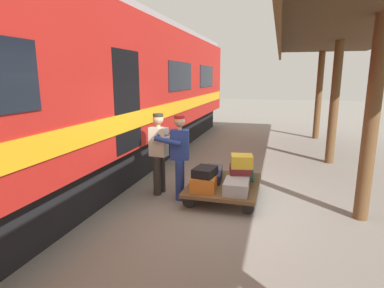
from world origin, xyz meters
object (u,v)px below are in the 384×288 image
Objects in this scene: suitcase_brown_leather at (240,179)px; porter_by_door at (160,151)px; luggage_cart at (224,185)px; suitcase_black_hardshell at (205,172)px; porter_in_overalls at (179,154)px; suitcase_yellow_case at (242,161)px; suitcase_gray_aluminum at (236,187)px; suitcase_slate_roller at (214,171)px; train_car at (63,95)px; suitcase_teal_softside at (242,171)px; suitcase_navy_fabric at (209,177)px; suitcase_maroon_trunk at (240,170)px; suitcase_orange_carryall at (204,183)px.

porter_by_door is at bearing 4.62° from suitcase_brown_leather.
suitcase_black_hardshell is at bearing 57.39° from luggage_cart.
suitcase_yellow_case is at bearing -167.28° from porter_in_overalls.
suitcase_gray_aluminum reaches higher than suitcase_brown_leather.
porter_in_overalls is at bearing 54.04° from suitcase_slate_roller.
train_car is at bearing 5.56° from suitcase_brown_leather.
suitcase_slate_roller is at bearing -57.28° from luggage_cart.
train_car is at bearing 6.31° from porter_by_door.
luggage_cart is 2.89× the size of suitcase_teal_softside.
train_car is 41.66× the size of suitcase_navy_fabric.
suitcase_slate_roller is at bearing -164.66° from train_car.
luggage_cart is 0.47m from suitcase_maroon_trunk.
suitcase_teal_softside is (-3.72, -0.85, -1.63)m from train_car.
porter_by_door reaches higher than suitcase_maroon_trunk.
suitcase_gray_aluminum is 0.79m from suitcase_navy_fabric.
porter_by_door is (0.47, -0.16, 0.00)m from porter_in_overalls.
porter_in_overalls is at bearing 13.70° from suitcase_brown_leather.
suitcase_navy_fabric is (0.00, 0.49, -0.00)m from suitcase_slate_roller.
suitcase_teal_softside is 0.79m from suitcase_navy_fabric.
porter_in_overalls is at bearing -19.26° from suitcase_orange_carryall.
porter_in_overalls is at bearing -9.40° from suitcase_gray_aluminum.
porter_in_overalls is at bearing -178.37° from train_car.
suitcase_brown_leather is at bearing 180.00° from luggage_cart.
suitcase_navy_fabric is at bearing -88.18° from suitcase_black_hardshell.
train_car is at bearing 1.63° from porter_in_overalls.
porter_in_overalls is (1.19, 0.29, 0.51)m from suitcase_brown_leather.
train_car is at bearing -1.92° from suitcase_black_hardshell.
suitcase_maroon_trunk reaches higher than suitcase_teal_softside.
suitcase_teal_softside is at bearing 180.00° from suitcase_slate_roller.
suitcase_yellow_case is (-0.03, 0.50, 0.36)m from suitcase_teal_softside.
luggage_cart is 0.60m from suitcase_gray_aluminum.
suitcase_slate_roller is 0.81m from suitcase_maroon_trunk.
train_car reaches higher than luggage_cart.
train_car reaches higher than porter_by_door.
suitcase_navy_fabric is at bearing 90.00° from suitcase_slate_roller.
suitcase_brown_leather reaches higher than luggage_cart.
suitcase_gray_aluminum is 0.36× the size of porter_by_door.
suitcase_teal_softside is at bearing -90.00° from suitcase_brown_leather.
suitcase_orange_carryall is at bearing 57.28° from suitcase_teal_softside.
porter_in_overalls reaches higher than suitcase_gray_aluminum.
train_car is 11.37× the size of luggage_cart.
suitcase_orange_carryall is at bearing 177.68° from train_car.
suitcase_yellow_case is (-0.66, -0.47, 0.36)m from suitcase_orange_carryall.
suitcase_orange_carryall is 0.77m from porter_in_overalls.
suitcase_black_hardshell reaches higher than suitcase_teal_softside.
luggage_cart is 2.87× the size of suitcase_gray_aluminum.
suitcase_orange_carryall is 1.10× the size of suitcase_black_hardshell.
porter_in_overalls is at bearing 33.15° from suitcase_teal_softside.
porter_by_door is (1.66, 0.16, 0.32)m from suitcase_maroon_trunk.
suitcase_slate_roller is at bearing -36.18° from suitcase_maroon_trunk.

